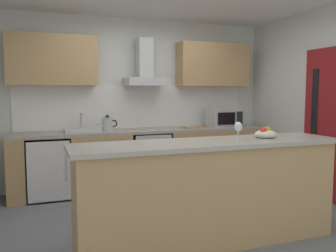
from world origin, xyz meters
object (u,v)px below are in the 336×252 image
sink (82,130)px  microwave (224,118)px  wine_glass (238,127)px  chopping_board (194,127)px  kettle (108,124)px  range_hood (145,71)px  refrigerator (48,167)px  fruit_bowl (266,134)px  oven (148,158)px

sink → microwave: bearing=-1.0°
wine_glass → chopping_board: (0.50, 2.12, -0.21)m
kettle → chopping_board: size_ratio=0.85×
microwave → range_hood: bearing=173.0°
refrigerator → fruit_bowl: fruit_bowl is taller
microwave → range_hood: 1.49m
oven → sink: size_ratio=1.60×
range_hood → chopping_board: bearing=-11.5°
sink → range_hood: (0.97, 0.12, 0.86)m
oven → fruit_bowl: fruit_bowl is taller
refrigerator → wine_glass: size_ratio=4.78×
oven → microwave: size_ratio=1.60×
kettle → microwave: bearing=0.2°
kettle → fruit_bowl: size_ratio=1.31×
wine_glass → microwave: bearing=63.9°
fruit_bowl → chopping_board: (0.15, 2.07, -0.13)m
range_hood → oven: bearing=-90.0°
sink → fruit_bowl: bearing=-53.3°
oven → microwave: 1.42m
refrigerator → sink: size_ratio=1.70×
range_hood → fruit_bowl: 2.42m
oven → fruit_bowl: (0.60, -2.10, 0.58)m
oven → refrigerator: oven is taller
sink → fruit_bowl: sink is taller
refrigerator → sink: bearing=1.7°
kettle → chopping_board: (1.37, 0.01, -0.09)m
microwave → fruit_bowl: size_ratio=2.27×
kettle → fruit_bowl: 2.40m
refrigerator → chopping_board: bearing=-0.5°
refrigerator → microwave: size_ratio=1.70×
sink → wine_glass: bearing=-60.4°
wine_glass → chopping_board: 2.19m
sink → chopping_board: size_ratio=1.47×
sink → kettle: bearing=-7.3°
oven → wine_glass: bearing=-83.3°
oven → chopping_board: chopping_board is taller
microwave → refrigerator: bearing=179.5°
oven → range_hood: range_hood is taller
microwave → kettle: 1.91m
sink → oven: bearing=-0.6°
microwave → kettle: (-1.91, -0.01, -0.04)m
fruit_bowl → chopping_board: fruit_bowl is taller
range_hood → fruit_bowl: range_hood is taller
fruit_bowl → kettle: bearing=120.6°
refrigerator → microwave: microwave is taller
oven → kettle: bearing=-176.9°
refrigerator → kettle: bearing=-2.1°
wine_glass → sink: bearing=119.6°
oven → sink: 1.08m
oven → sink: sink is taller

